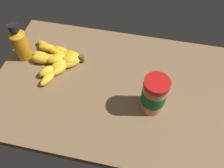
# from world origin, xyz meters

# --- Properties ---
(ground_plane) EXTENTS (0.88, 0.57, 0.03)m
(ground_plane) POSITION_xyz_m (0.00, 0.00, -0.02)
(ground_plane) COLOR brown
(banana_bunch) EXTENTS (0.22, 0.23, 0.04)m
(banana_bunch) POSITION_xyz_m (-0.23, 0.07, 0.02)
(banana_bunch) COLOR yellow
(banana_bunch) RESTS_ON ground_plane
(peanut_butter_jar) EXTENTS (0.08, 0.08, 0.14)m
(peanut_butter_jar) POSITION_xyz_m (0.15, -0.06, 0.07)
(peanut_butter_jar) COLOR #BF8442
(peanut_butter_jar) RESTS_ON ground_plane
(honey_bottle) EXTENTS (0.06, 0.06, 0.16)m
(honey_bottle) POSITION_xyz_m (-0.38, 0.07, 0.07)
(honey_bottle) COLOR orange
(honey_bottle) RESTS_ON ground_plane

